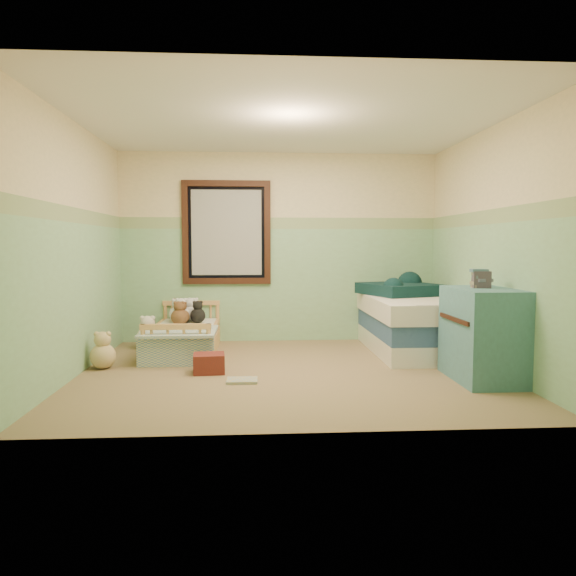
{
  "coord_description": "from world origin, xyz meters",
  "views": [
    {
      "loc": [
        -0.35,
        -5.34,
        1.28
      ],
      "look_at": [
        0.02,
        0.35,
        0.82
      ],
      "focal_mm": 33.32,
      "sensor_mm": 36.0,
      "label": 1
    }
  ],
  "objects": [
    {
      "name": "plush_bed_white",
      "position": [
        -1.12,
        1.55,
        0.41
      ],
      "size": [
        0.2,
        0.2,
        0.2
      ],
      "primitive_type": "sphere",
      "color": "silver",
      "rests_on": "toddler_mattress"
    },
    {
      "name": "toddler_bed_frame",
      "position": [
        -1.17,
        1.05,
        0.1
      ],
      "size": [
        0.75,
        1.5,
        0.19
      ],
      "primitive_type": "cube",
      "color": "tan",
      "rests_on": "floor"
    },
    {
      "name": "patchwork_quilt",
      "position": [
        -1.17,
        0.58,
        0.33
      ],
      "size": [
        0.81,
        0.75,
        0.03
      ],
      "primitive_type": "cube",
      "color": "#5886B7",
      "rests_on": "toddler_mattress"
    },
    {
      "name": "extra_plush_0",
      "position": [
        -1.15,
        1.51,
        0.41
      ],
      "size": [
        0.2,
        0.2,
        0.2
      ],
      "primitive_type": "sphere",
      "color": "silver",
      "rests_on": "toddler_mattress"
    },
    {
      "name": "plush_bed_brown",
      "position": [
        -1.32,
        1.55,
        0.41
      ],
      "size": [
        0.2,
        0.2,
        0.2
      ],
      "primitive_type": "sphere",
      "color": "brown",
      "rests_on": "toddler_mattress"
    },
    {
      "name": "plush_bed_tan",
      "position": [
        -1.27,
        1.33,
        0.4
      ],
      "size": [
        0.17,
        0.17,
        0.17
      ],
      "primitive_type": "sphere",
      "color": "#D6B97D",
      "rests_on": "toddler_mattress"
    },
    {
      "name": "plush_floor_cream",
      "position": [
        -1.66,
        1.3,
        0.14
      ],
      "size": [
        0.28,
        0.28,
        0.28
      ],
      "primitive_type": "sphere",
      "color": "white",
      "rests_on": "floor"
    },
    {
      "name": "book_stack",
      "position": [
        1.82,
        -0.4,
        0.96
      ],
      "size": [
        0.18,
        0.15,
        0.16
      ],
      "primitive_type": "cube",
      "rotation": [
        0.0,
        0.0,
        -0.19
      ],
      "color": "brown",
      "rests_on": "dresser"
    },
    {
      "name": "plush_floor_tan",
      "position": [
        -1.92,
        0.25,
        0.13
      ],
      "size": [
        0.26,
        0.26,
        0.26
      ],
      "primitive_type": "sphere",
      "color": "#D6B97D",
      "rests_on": "floor"
    },
    {
      "name": "toddler_mattress",
      "position": [
        -1.17,
        1.05,
        0.25
      ],
      "size": [
        0.69,
        1.44,
        0.12
      ],
      "primitive_type": "cube",
      "color": "white",
      "rests_on": "toddler_bed_frame"
    },
    {
      "name": "wall_right",
      "position": [
        2.1,
        0.0,
        1.25
      ],
      "size": [
        0.04,
        3.6,
        2.5
      ],
      "primitive_type": "cube",
      "color": "beige",
      "rests_on": "floor"
    },
    {
      "name": "twin_boxspring",
      "position": [
        1.55,
        0.98,
        0.33
      ],
      "size": [
        0.96,
        1.91,
        0.22
      ],
      "primitive_type": "cube",
      "color": "navy",
      "rests_on": "twin_bed_frame"
    },
    {
      "name": "window_blinds",
      "position": [
        -0.7,
        1.77,
        1.45
      ],
      "size": [
        0.92,
        0.01,
        1.12
      ],
      "primitive_type": "cube",
      "color": "beige",
      "rests_on": "window_frame"
    },
    {
      "name": "extra_plush_1",
      "position": [
        -1.2,
        1.56,
        0.39
      ],
      "size": [
        0.16,
        0.16,
        0.16
      ],
      "primitive_type": "sphere",
      "color": "#D6B97D",
      "rests_on": "toddler_mattress"
    },
    {
      "name": "extra_plush_3",
      "position": [
        -1.31,
        1.43,
        0.41
      ],
      "size": [
        0.2,
        0.2,
        0.2
      ],
      "primitive_type": "sphere",
      "color": "silver",
      "rests_on": "toddler_mattress"
    },
    {
      "name": "window_frame",
      "position": [
        -0.7,
        1.76,
        1.45
      ],
      "size": [
        1.16,
        0.06,
        1.36
      ],
      "primitive_type": "cube",
      "color": "black",
      "rests_on": "wall_back"
    },
    {
      "name": "twin_mattress",
      "position": [
        1.55,
        0.98,
        0.55
      ],
      "size": [
        0.99,
        1.95,
        0.22
      ],
      "primitive_type": "cube",
      "color": "silver",
      "rests_on": "twin_boxspring"
    },
    {
      "name": "wall_left",
      "position": [
        -2.1,
        0.0,
        1.25
      ],
      "size": [
        0.04,
        3.6,
        2.5
      ],
      "primitive_type": "cube",
      "color": "beige",
      "rests_on": "floor"
    },
    {
      "name": "ceiling",
      "position": [
        0.0,
        0.0,
        2.51
      ],
      "size": [
        4.2,
        3.6,
        0.02
      ],
      "primitive_type": "cube",
      "color": "silver",
      "rests_on": "wall_back"
    },
    {
      "name": "wall_back",
      "position": [
        0.0,
        1.8,
        1.25
      ],
      "size": [
        4.2,
        0.04,
        2.5
      ],
      "primitive_type": "cube",
      "color": "beige",
      "rests_on": "floor"
    },
    {
      "name": "extra_plush_5",
      "position": [
        -1.25,
        1.17,
        0.41
      ],
      "size": [
        0.2,
        0.2,
        0.2
      ],
      "primitive_type": "sphere",
      "color": "brown",
      "rests_on": "toddler_mattress"
    },
    {
      "name": "plush_bed_dark",
      "position": [
        -1.04,
        1.33,
        0.41
      ],
      "size": [
        0.19,
        0.19,
        0.19
      ],
      "primitive_type": "sphere",
      "color": "black",
      "rests_on": "toddler_mattress"
    },
    {
      "name": "extra_plush_2",
      "position": [
        -1.25,
        1.34,
        0.42
      ],
      "size": [
        0.21,
        0.21,
        0.21
      ],
      "primitive_type": "sphere",
      "color": "silver",
      "rests_on": "toddler_mattress"
    },
    {
      "name": "floor",
      "position": [
        0.0,
        0.0,
        -0.01
      ],
      "size": [
        4.2,
        3.6,
        0.02
      ],
      "primitive_type": "cube",
      "color": "brown",
      "rests_on": "ground"
    },
    {
      "name": "dresser",
      "position": [
        1.82,
        -0.47,
        0.44
      ],
      "size": [
        0.55,
        0.88,
        0.88
      ],
      "primitive_type": "cube",
      "color": "teal",
      "rests_on": "floor"
    },
    {
      "name": "extra_plush_4",
      "position": [
        -1.24,
        1.3,
        0.41
      ],
      "size": [
        0.19,
        0.19,
        0.19
      ],
      "primitive_type": "sphere",
      "color": "brown",
      "rests_on": "toddler_mattress"
    },
    {
      "name": "twin_bed_frame",
      "position": [
        1.55,
        0.98,
        0.11
      ],
      "size": [
        0.96,
        1.91,
        0.22
      ],
      "primitive_type": "cube",
      "color": "white",
      "rests_on": "floor"
    },
    {
      "name": "red_pillow",
      "position": [
        -0.8,
        -0.01,
        0.1
      ],
      "size": [
        0.33,
        0.3,
        0.19
      ],
      "primitive_type": "cube",
      "rotation": [
        0.0,
        0.0,
        0.08
      ],
      "color": "maroon",
      "rests_on": "floor"
    },
    {
      "name": "floor_book",
      "position": [
        -0.46,
        -0.39,
        0.01
      ],
      "size": [
        0.29,
        0.22,
        0.03
      ],
      "primitive_type": "cube",
      "rotation": [
        0.0,
        0.0,
        -0.01
      ],
      "color": "gold",
      "rests_on": "floor"
    },
    {
      "name": "teal_blanket",
      "position": [
        1.5,
        1.28,
        0.73
      ],
      "size": [
        1.05,
        1.08,
        0.14
      ],
      "primitive_type": "cube",
      "rotation": [
        0.0,
        0.0,
        0.34
      ],
      "color": "black",
      "rests_on": "twin_mattress"
    },
    {
      "name": "border_strip",
      "position": [
        0.0,
        1.79,
        1.57
      ],
      "size": [
        4.2,
        0.01,
        0.15
      ],
      "primitive_type": "cube",
      "color": "#3B6D3B",
      "rests_on": "wall_back"
    },
    {
      "name": "wainscot_mint",
      "position": [
        0.0,
        1.79,
        0.75
      ],
      "size": [
        4.2,
        0.01,
        1.5
      ],
      "primitive_type": "cube",
      "color": "#7DAD7D",
      "rests_on": "floor"
    },
    {
      "name": "wall_front",
      "position": [
        0.0,
        -1.8,
        1.25
      ],
      "size": [
        4.2,
        0.04,
        2.5
      ],
      "primitive_type": "cube",
      "color": "beige",
      "rests_on": "floor"
    }
  ]
}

